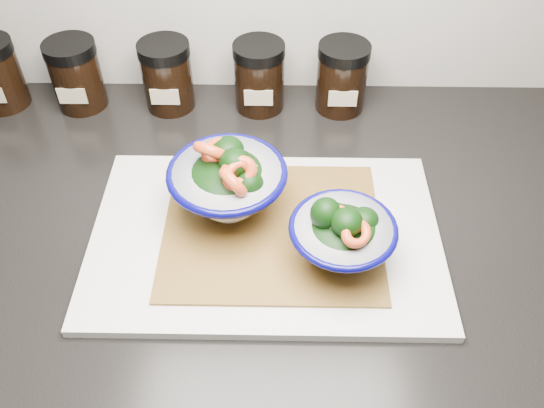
{
  "coord_description": "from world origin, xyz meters",
  "views": [
    {
      "loc": [
        0.08,
        0.9,
        1.47
      ],
      "look_at": [
        0.07,
        1.4,
        0.96
      ],
      "focal_mm": 38.0,
      "sensor_mm": 36.0,
      "label": 1
    }
  ],
  "objects_px": {
    "bowl_left": "(228,183)",
    "spice_jar_d": "(259,76)",
    "spice_jar_b": "(76,75)",
    "bowl_right": "(342,236)",
    "spice_jar_c": "(167,75)",
    "cutting_board": "(266,237)",
    "spice_jar_e": "(342,77)"
  },
  "relations": [
    {
      "from": "bowl_left",
      "to": "spice_jar_d",
      "type": "bearing_deg",
      "value": 83.03
    },
    {
      "from": "spice_jar_b",
      "to": "spice_jar_d",
      "type": "distance_m",
      "value": 0.29
    },
    {
      "from": "bowl_right",
      "to": "spice_jar_b",
      "type": "distance_m",
      "value": 0.52
    },
    {
      "from": "spice_jar_b",
      "to": "spice_jar_c",
      "type": "height_order",
      "value": "same"
    },
    {
      "from": "bowl_right",
      "to": "spice_jar_d",
      "type": "height_order",
      "value": "spice_jar_d"
    },
    {
      "from": "cutting_board",
      "to": "spice_jar_c",
      "type": "distance_m",
      "value": 0.34
    },
    {
      "from": "bowl_left",
      "to": "bowl_right",
      "type": "bearing_deg",
      "value": -29.92
    },
    {
      "from": "cutting_board",
      "to": "bowl_right",
      "type": "xyz_separation_m",
      "value": [
        0.09,
        -0.04,
        0.05
      ]
    },
    {
      "from": "spice_jar_b",
      "to": "spice_jar_d",
      "type": "xyz_separation_m",
      "value": [
        0.29,
        0.0,
        0.0
      ]
    },
    {
      "from": "bowl_right",
      "to": "spice_jar_e",
      "type": "xyz_separation_m",
      "value": [
        0.02,
        0.34,
        -0.0
      ]
    },
    {
      "from": "bowl_right",
      "to": "spice_jar_c",
      "type": "xyz_separation_m",
      "value": [
        -0.26,
        0.34,
        -0.0
      ]
    },
    {
      "from": "bowl_right",
      "to": "spice_jar_c",
      "type": "relative_size",
      "value": 1.14
    },
    {
      "from": "spice_jar_c",
      "to": "bowl_right",
      "type": "bearing_deg",
      "value": -52.62
    },
    {
      "from": "spice_jar_e",
      "to": "bowl_right",
      "type": "bearing_deg",
      "value": -93.87
    },
    {
      "from": "bowl_right",
      "to": "spice_jar_e",
      "type": "height_order",
      "value": "spice_jar_e"
    },
    {
      "from": "bowl_left",
      "to": "bowl_right",
      "type": "distance_m",
      "value": 0.16
    },
    {
      "from": "bowl_left",
      "to": "spice_jar_c",
      "type": "distance_m",
      "value": 0.28
    },
    {
      "from": "spice_jar_d",
      "to": "bowl_left",
      "type": "bearing_deg",
      "value": -96.97
    },
    {
      "from": "spice_jar_b",
      "to": "spice_jar_e",
      "type": "height_order",
      "value": "same"
    },
    {
      "from": "bowl_left",
      "to": "spice_jar_d",
      "type": "height_order",
      "value": "bowl_left"
    },
    {
      "from": "cutting_board",
      "to": "spice_jar_b",
      "type": "distance_m",
      "value": 0.43
    },
    {
      "from": "spice_jar_d",
      "to": "spice_jar_e",
      "type": "xyz_separation_m",
      "value": [
        0.13,
        0.0,
        0.0
      ]
    },
    {
      "from": "cutting_board",
      "to": "spice_jar_e",
      "type": "bearing_deg",
      "value": 68.66
    },
    {
      "from": "bowl_left",
      "to": "spice_jar_c",
      "type": "relative_size",
      "value": 1.37
    },
    {
      "from": "bowl_right",
      "to": "spice_jar_b",
      "type": "xyz_separation_m",
      "value": [
        -0.4,
        0.34,
        -0.0
      ]
    },
    {
      "from": "spice_jar_b",
      "to": "spice_jar_d",
      "type": "bearing_deg",
      "value": 0.0
    },
    {
      "from": "spice_jar_e",
      "to": "spice_jar_d",
      "type": "bearing_deg",
      "value": 180.0
    },
    {
      "from": "cutting_board",
      "to": "spice_jar_b",
      "type": "height_order",
      "value": "spice_jar_b"
    },
    {
      "from": "cutting_board",
      "to": "bowl_right",
      "type": "bearing_deg",
      "value": -24.22
    },
    {
      "from": "spice_jar_c",
      "to": "cutting_board",
      "type": "bearing_deg",
      "value": -60.82
    },
    {
      "from": "spice_jar_b",
      "to": "spice_jar_d",
      "type": "relative_size",
      "value": 1.0
    },
    {
      "from": "bowl_left",
      "to": "spice_jar_c",
      "type": "bearing_deg",
      "value": 114.49
    }
  ]
}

